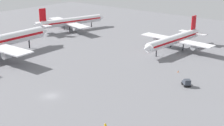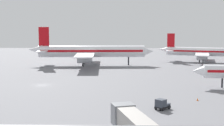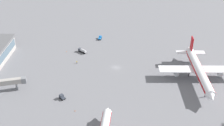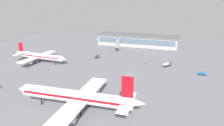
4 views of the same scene
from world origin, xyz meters
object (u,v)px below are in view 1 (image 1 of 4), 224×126
Objects in this scene: baggage_tug at (187,83)px; safety_cone_mid_apron at (178,71)px; airplane_taxiing at (174,39)px; airplane_distant at (71,21)px; ground_crew_worker at (105,126)px.

baggage_tug reaches higher than safety_cone_mid_apron.
airplane_taxiing is 11.46× the size of baggage_tug.
airplane_distant is 81.50m from safety_cone_mid_apron.
baggage_tug is 12.66m from safety_cone_mid_apron.
baggage_tug is 6.20× the size of safety_cone_mid_apron.
airplane_taxiing is at bearing -74.49° from airplane_distant.
ground_crew_worker reaches higher than safety_cone_mid_apron.
airplane_distant is at bearing -85.23° from airplane_taxiing.
safety_cone_mid_apron is (9.64, 8.16, -0.86)m from baggage_tug.
airplane_taxiing is at bearing 6.89° from ground_crew_worker.
baggage_tug is at bearing 38.30° from airplane_taxiing.
ground_crew_worker is (-36.24, 2.30, -0.31)m from baggage_tug.
airplane_distant is 26.00× the size of ground_crew_worker.
airplane_distant is at bearing 74.05° from safety_cone_mid_apron.
ground_crew_worker is at bearing -172.72° from safety_cone_mid_apron.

